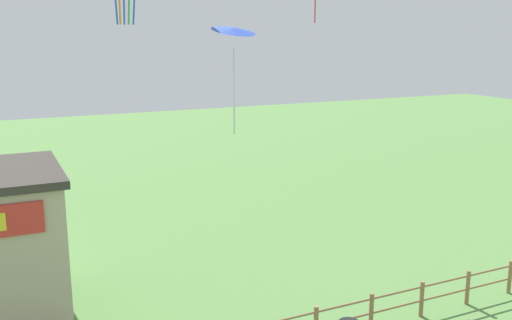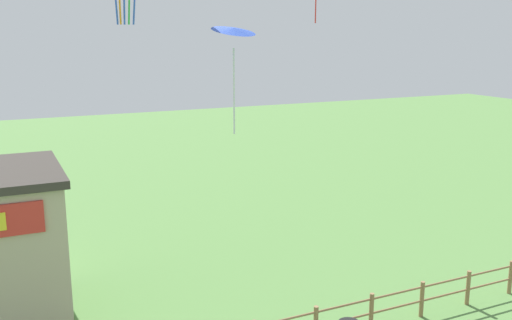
{
  "view_description": "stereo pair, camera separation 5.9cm",
  "coord_description": "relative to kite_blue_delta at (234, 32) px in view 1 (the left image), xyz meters",
  "views": [
    {
      "loc": [
        -7.12,
        -5.63,
        8.9
      ],
      "look_at": [
        0.0,
        9.35,
        5.24
      ],
      "focal_mm": 40.0,
      "sensor_mm": 36.0,
      "label": 1
    },
    {
      "loc": [
        -7.06,
        -5.65,
        8.9
      ],
      "look_at": [
        0.0,
        9.35,
        5.24
      ],
      "focal_mm": 40.0,
      "sensor_mm": 36.0,
      "label": 2
    }
  ],
  "objects": [
    {
      "name": "kite_blue_delta",
      "position": [
        0.0,
        0.0,
        0.0
      ],
      "size": [
        1.51,
        1.5,
        3.15
      ],
      "color": "blue"
    }
  ]
}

